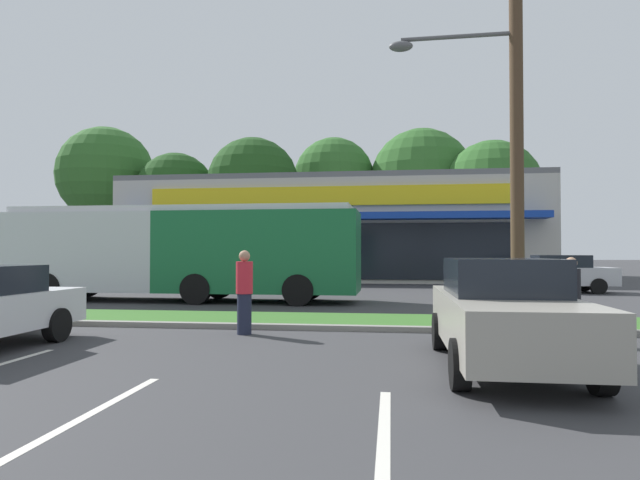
{
  "coord_description": "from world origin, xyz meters",
  "views": [
    {
      "loc": [
        3.43,
        1.1,
        1.71
      ],
      "look_at": [
        1.21,
        18.1,
        2.08
      ],
      "focal_mm": 30.38,
      "sensor_mm": 36.0,
      "label": 1
    }
  ],
  "objects": [
    {
      "name": "car_0",
      "position": [
        10.31,
        24.89,
        0.8
      ],
      "size": [
        4.6,
        1.87,
        1.56
      ],
      "rotation": [
        0.0,
        0.0,
        3.14
      ],
      "color": "#B7B7BC",
      "rests_on": "ground_plane"
    },
    {
      "name": "tree_far_left",
      "position": [
        -20.42,
        43.87,
        8.22
      ],
      "size": [
        7.98,
        7.98,
        12.22
      ],
      "color": "#473323",
      "rests_on": "ground_plane"
    },
    {
      "name": "bus_stop_bench",
      "position": [
        -4.89,
        11.9,
        0.5
      ],
      "size": [
        1.6,
        0.45,
        0.95
      ],
      "rotation": [
        0.0,
        0.0,
        3.14
      ],
      "color": "brown",
      "rests_on": "ground_plane"
    },
    {
      "name": "pedestrian_mid",
      "position": [
        6.77,
        11.71,
        0.81
      ],
      "size": [
        0.32,
        0.32,
        1.61
      ],
      "rotation": [
        0.0,
        0.0,
        0.13
      ],
      "color": "black",
      "rests_on": "ground_plane"
    },
    {
      "name": "tree_mid",
      "position": [
        -1.22,
        45.54,
        7.83
      ],
      "size": [
        6.6,
        6.6,
        11.15
      ],
      "color": "#473323",
      "rests_on": "ground_plane"
    },
    {
      "name": "tree_right",
      "position": [
        10.91,
        42.37,
        6.34
      ],
      "size": [
        7.22,
        7.22,
        9.96
      ],
      "color": "#473323",
      "rests_on": "ground_plane"
    },
    {
      "name": "parking_stripe_1",
      "position": [
        0.29,
        5.64,
        0.0
      ],
      "size": [
        0.12,
        4.8,
        0.01
      ],
      "primitive_type": "cube",
      "color": "silver",
      "rests_on": "ground_plane"
    },
    {
      "name": "tree_mid_left",
      "position": [
        -7.3,
        42.45,
        7.06
      ],
      "size": [
        7.2,
        7.2,
        10.67
      ],
      "color": "#473323",
      "rests_on": "ground_plane"
    },
    {
      "name": "tree_left",
      "position": [
        -13.66,
        42.52,
        6.5
      ],
      "size": [
        6.24,
        6.24,
        9.64
      ],
      "color": "#473323",
      "rests_on": "ground_plane"
    },
    {
      "name": "curb_lip",
      "position": [
        0.0,
        12.78,
        0.06
      ],
      "size": [
        56.0,
        0.24,
        0.12
      ],
      "primitive_type": "cube",
      "color": "gray",
      "rests_on": "ground_plane"
    },
    {
      "name": "pedestrian_by_pole",
      "position": [
        0.42,
        12.02,
        0.87
      ],
      "size": [
        0.35,
        0.35,
        1.73
      ],
      "rotation": [
        0.0,
        0.0,
        5.95
      ],
      "color": "#1E2338",
      "rests_on": "ground_plane"
    },
    {
      "name": "parking_stripe_2",
      "position": [
        3.36,
        5.35,
        0.0
      ],
      "size": [
        0.12,
        4.8,
        0.01
      ],
      "primitive_type": "cube",
      "color": "silver",
      "rests_on": "ground_plane"
    },
    {
      "name": "utility_pole",
      "position": [
        6.13,
        13.83,
        5.0
      ],
      "size": [
        3.03,
        2.4,
        9.32
      ],
      "color": "#4C3826",
      "rests_on": "ground_plane"
    },
    {
      "name": "storefront_building",
      "position": [
        -0.11,
        36.5,
        3.03
      ],
      "size": [
        24.38,
        14.34,
        6.06
      ],
      "color": "#BCB7AD",
      "rests_on": "ground_plane"
    },
    {
      "name": "car_1",
      "position": [
        -6.13,
        24.68,
        0.79
      ],
      "size": [
        4.38,
        1.93,
        1.53
      ],
      "color": "#0C3F1E",
      "rests_on": "ground_plane"
    },
    {
      "name": "car_2",
      "position": [
        5.09,
        9.4,
        0.81
      ],
      "size": [
        1.86,
        4.52,
        1.6
      ],
      "rotation": [
        0.0,
        0.0,
        -1.57
      ],
      "color": "#9E998C",
      "rests_on": "ground_plane"
    },
    {
      "name": "grass_median",
      "position": [
        0.0,
        14.0,
        0.06
      ],
      "size": [
        56.0,
        2.2,
        0.12
      ],
      "primitive_type": "cube",
      "color": "#386B28",
      "rests_on": "ground_plane"
    },
    {
      "name": "city_bus",
      "position": [
        -3.73,
        19.11,
        1.77
      ],
      "size": [
        12.28,
        2.72,
        3.25
      ],
      "rotation": [
        0.0,
        0.0,
        3.14
      ],
      "color": "#196638",
      "rests_on": "ground_plane"
    },
    {
      "name": "tree_mid_right",
      "position": [
        5.95,
        45.44,
        7.48
      ],
      "size": [
        8.34,
        8.34,
        11.66
      ],
      "color": "#473323",
      "rests_on": "ground_plane"
    }
  ]
}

